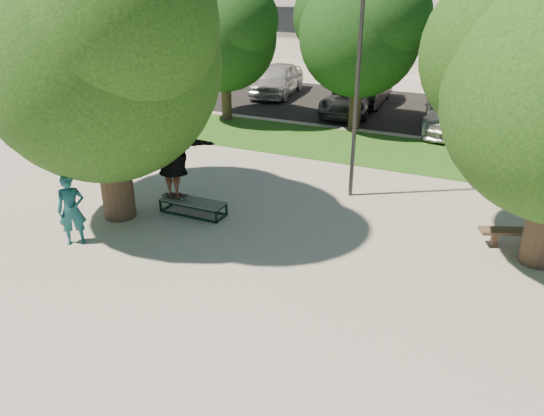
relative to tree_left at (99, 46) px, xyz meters
The scene contains 16 objects.
ground 6.26m from the tree_left, 14.31° to the right, with size 120.00×120.00×0.00m, color gray.
grass_strip 10.87m from the tree_left, 57.80° to the left, with size 30.00×4.00×0.02m, color #1D4D16.
asphalt_strip 16.13m from the tree_left, 73.93° to the left, with size 40.00×8.00×0.01m, color black.
tree_left is the anchor object (origin of this frame).
bg_tree_left 10.26m from the tree_left, 102.86° to the left, with size 5.28×4.51×5.77m.
bg_tree_mid 11.45m from the tree_left, 73.68° to the left, with size 5.76×4.92×6.24m.
bg_tree_right 13.66m from the tree_left, 50.20° to the left, with size 5.04×4.31×5.43m.
lamppost 6.70m from the tree_left, 36.42° to the left, with size 0.25×0.15×6.11m.
grind_box 4.68m from the tree_left, 25.81° to the left, with size 1.80×0.60×0.38m.
skater_rig 3.35m from the tree_left, 35.15° to the left, with size 2.50×1.34×2.04m.
bystander 3.96m from the tree_left, 86.36° to the right, with size 0.64×0.42×1.76m, color #165055.
bench 11.42m from the tree_left, 14.82° to the left, with size 2.75×1.40×0.43m.
car_silver_a 15.96m from the tree_left, 98.35° to the left, with size 1.92×4.77×1.63m, color silver.
car_dark 16.05m from the tree_left, 80.37° to the left, with size 1.65×4.72×1.56m, color black.
car_grey 14.00m from the tree_left, 80.21° to the left, with size 2.11×4.57×1.27m, color #595A5E.
car_silver_b 14.73m from the tree_left, 60.80° to the left, with size 2.18×5.36×1.56m, color silver.
Camera 1 is at (4.94, -9.04, 6.11)m, focal length 35.00 mm.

